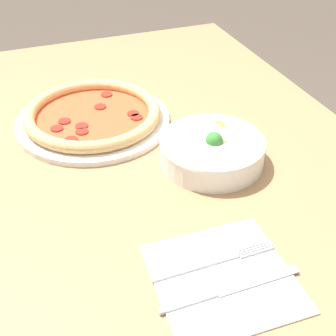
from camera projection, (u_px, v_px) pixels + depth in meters
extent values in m
cube|color=#99724C|center=(160.00, 141.00, 0.98)|extent=(1.15, 0.79, 0.03)
cylinder|color=olive|center=(13.00, 181.00, 1.50)|extent=(0.06, 0.06, 0.74)
cylinder|color=olive|center=(198.00, 142.00, 1.69)|extent=(0.06, 0.06, 0.74)
cylinder|color=white|center=(93.00, 121.00, 1.01)|extent=(0.33, 0.33, 0.01)
torus|color=tan|center=(92.00, 113.00, 1.00)|extent=(0.29, 0.29, 0.03)
cylinder|color=#D14C28|center=(93.00, 117.00, 1.00)|extent=(0.26, 0.26, 0.01)
cylinder|color=maroon|center=(136.00, 117.00, 0.99)|extent=(0.03, 0.03, 0.00)
cylinder|color=maroon|center=(107.00, 94.00, 1.08)|extent=(0.03, 0.03, 0.00)
cylinder|color=maroon|center=(64.00, 121.00, 0.98)|extent=(0.03, 0.03, 0.00)
cylinder|color=maroon|center=(100.00, 107.00, 1.03)|extent=(0.03, 0.03, 0.00)
cylinder|color=maroon|center=(82.00, 126.00, 0.97)|extent=(0.03, 0.03, 0.00)
cylinder|color=maroon|center=(82.00, 132.00, 0.95)|extent=(0.03, 0.03, 0.00)
cylinder|color=maroon|center=(71.00, 140.00, 0.92)|extent=(0.03, 0.03, 0.00)
cylinder|color=maroon|center=(133.00, 114.00, 1.01)|extent=(0.03, 0.03, 0.00)
cylinder|color=maroon|center=(57.00, 129.00, 0.96)|extent=(0.03, 0.03, 0.00)
cylinder|color=white|center=(212.00, 151.00, 0.88)|extent=(0.20, 0.20, 0.05)
torus|color=white|center=(213.00, 142.00, 0.87)|extent=(0.20, 0.20, 0.01)
ellipsoid|color=#998466|center=(220.00, 143.00, 0.87)|extent=(0.04, 0.04, 0.02)
ellipsoid|color=tan|center=(174.00, 145.00, 0.88)|extent=(0.04, 0.03, 0.02)
ellipsoid|color=tan|center=(213.00, 158.00, 0.83)|extent=(0.04, 0.04, 0.02)
ellipsoid|color=tan|center=(188.00, 152.00, 0.85)|extent=(0.03, 0.04, 0.02)
ellipsoid|color=#998466|center=(226.00, 158.00, 0.84)|extent=(0.03, 0.04, 0.02)
ellipsoid|color=#998466|center=(250.00, 143.00, 0.87)|extent=(0.03, 0.04, 0.02)
sphere|color=#388433|center=(214.00, 140.00, 0.86)|extent=(0.03, 0.03, 0.03)
ellipsoid|color=yellow|center=(220.00, 126.00, 0.92)|extent=(0.04, 0.02, 0.02)
cube|color=white|center=(223.00, 278.00, 0.67)|extent=(0.20, 0.20, 0.00)
cube|color=silver|center=(196.00, 267.00, 0.68)|extent=(0.01, 0.14, 0.00)
cube|color=silver|center=(258.00, 252.00, 0.70)|extent=(0.00, 0.06, 0.00)
cube|color=silver|center=(256.00, 250.00, 0.70)|extent=(0.00, 0.06, 0.00)
cube|color=silver|center=(255.00, 249.00, 0.71)|extent=(0.00, 0.06, 0.00)
cube|color=silver|center=(253.00, 247.00, 0.71)|extent=(0.00, 0.06, 0.00)
cube|color=silver|center=(188.00, 302.00, 0.63)|extent=(0.01, 0.08, 0.01)
cube|color=silver|center=(258.00, 280.00, 0.66)|extent=(0.01, 0.13, 0.00)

